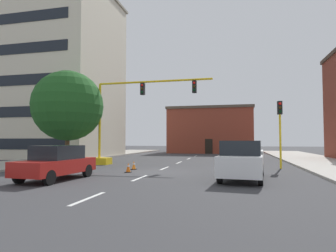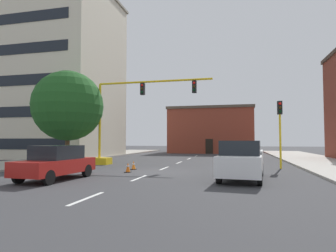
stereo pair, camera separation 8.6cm
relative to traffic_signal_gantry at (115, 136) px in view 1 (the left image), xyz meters
name	(u,v)px [view 1 (the left image)]	position (x,y,z in m)	size (l,w,h in m)	color
ground_plane	(155,172)	(4.72, -4.51, -2.32)	(160.00, 160.00, 0.00)	#38383A
sidewalk_left	(57,160)	(-7.71, 3.49, -2.25)	(6.00, 56.00, 0.14)	#9E998E
sidewalk_right	(331,164)	(17.15, 3.49, -2.25)	(6.00, 56.00, 0.14)	#B2ADA3
lane_stripe_seg_1	(88,198)	(4.72, -13.01, -2.31)	(0.16, 2.40, 0.01)	silver
lane_stripe_seg_2	(140,178)	(4.72, -7.51, -2.31)	(0.16, 2.40, 0.01)	silver
lane_stripe_seg_3	(165,168)	(4.72, -2.01, -2.31)	(0.16, 2.40, 0.01)	silver
lane_stripe_seg_4	(179,162)	(4.72, 3.49, -2.31)	(0.16, 2.40, 0.01)	silver
lane_stripe_seg_5	(189,159)	(4.72, 8.99, -2.31)	(0.16, 2.40, 0.01)	silver
lane_stripe_seg_6	(196,156)	(4.72, 14.49, -2.31)	(0.16, 2.40, 0.01)	silver
building_tall_left	(49,76)	(-12.66, 8.65, 7.62)	(16.00, 12.28, 19.85)	beige
building_brick_center	(211,130)	(5.84, 25.40, 1.29)	(13.20, 9.69, 7.20)	brown
traffic_signal_gantry	(115,136)	(0.00, 0.00, 0.00)	(10.33, 1.20, 6.83)	yellow
traffic_light_pole_right	(280,119)	(12.80, -0.43, 1.21)	(0.32, 0.47, 4.80)	yellow
tree_left_near	(68,106)	(-3.75, -1.03, 2.52)	(5.77, 5.77, 7.74)	#4C3823
pickup_truck_white	(242,160)	(10.03, -6.84, -1.34)	(2.51, 5.57, 1.99)	white
sedan_red_mid_left	(57,162)	(0.83, -9.14, -1.43)	(2.12, 4.60, 1.74)	#B21E19
traffic_cone_roadside_a	(128,168)	(3.15, -5.13, -2.01)	(0.36, 0.36, 0.62)	black
traffic_cone_roadside_b	(134,165)	(2.89, -3.39, -2.02)	(0.36, 0.36, 0.60)	black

